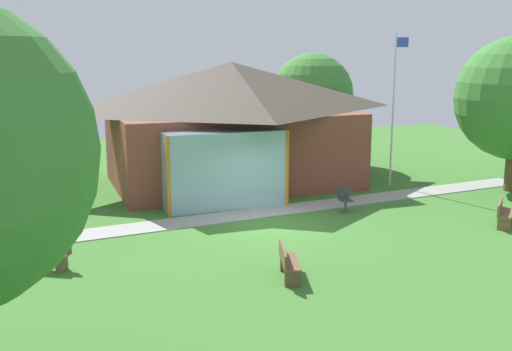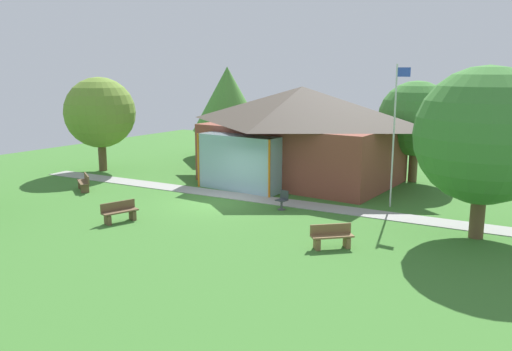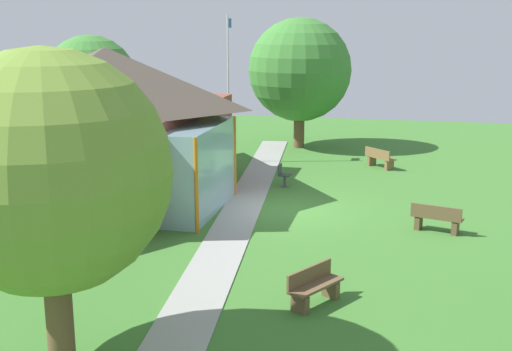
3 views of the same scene
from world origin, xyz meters
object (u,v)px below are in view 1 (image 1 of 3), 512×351
object	(u,v)px
bench_lawn_far_right	(504,214)
bench_mid_left	(43,255)
flagpole	(394,104)
tree_behind_pavilion_left	(15,87)
bench_front_center	(288,263)
patio_chair_lawn_spare	(345,200)
pavilion	(231,122)
tree_behind_pavilion_right	(312,95)

from	to	relation	value
bench_lawn_far_right	bench_mid_left	bearing A→B (deg)	-48.03
flagpole	tree_behind_pavilion_left	distance (m)	16.76
bench_front_center	tree_behind_pavilion_left	distance (m)	17.75
bench_front_center	flagpole	bearing A→B (deg)	152.08
bench_mid_left	bench_front_center	world-z (taller)	same
bench_mid_left	patio_chair_lawn_spare	world-z (taller)	patio_chair_lawn_spare
bench_front_center	pavilion	bearing A→B (deg)	-174.02
flagpole	tree_behind_pavilion_right	world-z (taller)	flagpole
bench_lawn_far_right	tree_behind_pavilion_right	xyz separation A→B (m)	(-1.23, 12.66, 3.12)
tree_behind_pavilion_right	bench_front_center	bearing A→B (deg)	-116.90
pavilion	tree_behind_pavilion_right	bearing A→B (deg)	32.38
bench_front_center	bench_mid_left	bearing A→B (deg)	-99.39
bench_front_center	tree_behind_pavilion_left	bearing A→B (deg)	-141.30
flagpole	tree_behind_pavilion_left	world-z (taller)	flagpole
bench_mid_left	bench_front_center	size ratio (longest dim) A/B	0.97
tree_behind_pavilion_right	bench_lawn_far_right	bearing A→B (deg)	-84.43
flagpole	bench_front_center	world-z (taller)	flagpole
tree_behind_pavilion_right	patio_chair_lawn_spare	bearing A→B (deg)	-107.55
bench_front_center	tree_behind_pavilion_left	size ratio (longest dim) A/B	0.24
pavilion	bench_front_center	xyz separation A→B (m)	(-2.06, -11.26, -2.33)
pavilion	bench_mid_left	xyz separation A→B (m)	(-8.01, -8.39, -2.33)
bench_lawn_far_right	bench_front_center	bearing A→B (deg)	-31.63
patio_chair_lawn_spare	bench_front_center	bearing A→B (deg)	56.28
pavilion	patio_chair_lawn_spare	distance (m)	6.71
bench_lawn_far_right	tree_behind_pavilion_left	size ratio (longest dim) A/B	0.22
flagpole	bench_mid_left	bearing A→B (deg)	-158.11
bench_front_center	tree_behind_pavilion_right	world-z (taller)	tree_behind_pavilion_right
flagpole	bench_lawn_far_right	size ratio (longest dim) A/B	4.67
bench_lawn_far_right	tree_behind_pavilion_left	distance (m)	21.08
patio_chair_lawn_spare	tree_behind_pavilion_right	bearing A→B (deg)	-101.61
pavilion	patio_chair_lawn_spare	xyz separation A→B (m)	(2.48, -5.79, -2.32)
patio_chair_lawn_spare	tree_behind_pavilion_left	size ratio (longest dim) A/B	0.13
flagpole	tree_behind_pavilion_left	bearing A→B (deg)	153.73
tree_behind_pavilion_left	pavilion	bearing A→B (deg)	-28.96
pavilion	patio_chair_lawn_spare	bearing A→B (deg)	-66.83
pavilion	bench_front_center	distance (m)	11.68
tree_behind_pavilion_left	tree_behind_pavilion_right	distance (m)	14.13
patio_chair_lawn_spare	tree_behind_pavilion_right	world-z (taller)	tree_behind_pavilion_right
pavilion	bench_front_center	size ratio (longest dim) A/B	7.04
flagpole	patio_chair_lawn_spare	world-z (taller)	flagpole
bench_mid_left	tree_behind_pavilion_right	distance (m)	18.13
pavilion	bench_mid_left	distance (m)	11.83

